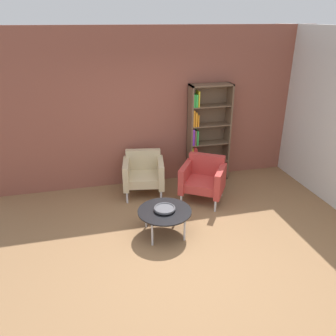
{
  "coord_description": "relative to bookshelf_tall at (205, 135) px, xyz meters",
  "views": [
    {
      "loc": [
        -1.21,
        -3.65,
        3.0
      ],
      "look_at": [
        -0.08,
        0.84,
        0.95
      ],
      "focal_mm": 36.25,
      "sensor_mm": 36.0,
      "label": 1
    }
  ],
  "objects": [
    {
      "name": "armchair_corner_red",
      "position": [
        -1.28,
        -0.34,
        -0.51
      ],
      "size": [
        0.82,
        0.77,
        0.78
      ],
      "rotation": [
        0.0,
        0.0,
        -0.17
      ],
      "color": "#C6B289",
      "rests_on": "ground_plane"
    },
    {
      "name": "decorative_bowl",
      "position": [
        -1.21,
        -1.7,
        -0.49
      ],
      "size": [
        0.32,
        0.32,
        0.05
      ],
      "color": "#4C4C51",
      "rests_on": "coffee_table_low"
    },
    {
      "name": "armchair_near_window",
      "position": [
        -0.3,
        -0.82,
        -0.51
      ],
      "size": [
        0.94,
        0.92,
        0.78
      ],
      "rotation": [
        0.0,
        0.0,
        -0.57
      ],
      "color": "#B73833",
      "rests_on": "ground_plane"
    },
    {
      "name": "coffee_table_low",
      "position": [
        -1.21,
        -1.7,
        -0.56
      ],
      "size": [
        0.8,
        0.8,
        0.4
      ],
      "color": "black",
      "rests_on": "ground_plane"
    },
    {
      "name": "bookshelf_tall",
      "position": [
        0.0,
        0.0,
        0.0
      ],
      "size": [
        0.8,
        0.3,
        1.9
      ],
      "color": "brown",
      "rests_on": "ground_plane"
    },
    {
      "name": "ground_plane",
      "position": [
        -1.01,
        -2.25,
        -0.93
      ],
      "size": [
        8.32,
        8.32,
        0.0
      ],
      "primitive_type": "plane",
      "color": "olive"
    },
    {
      "name": "brick_back_panel",
      "position": [
        -1.01,
        0.21,
        0.52
      ],
      "size": [
        6.4,
        0.12,
        2.9
      ],
      "primitive_type": "cube",
      "color": "brown",
      "rests_on": "ground_plane"
    }
  ]
}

